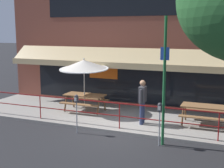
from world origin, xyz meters
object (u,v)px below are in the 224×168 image
picnic_table_centre (206,110)px  patio_umbrella_left (84,65)px  parking_meter_far (160,111)px  street_sign_pole (164,81)px  picnic_table_left (85,98)px  parking_meter_near (76,102)px  pedestrian_walking (142,100)px

picnic_table_centre → patio_umbrella_left: size_ratio=0.76×
picnic_table_centre → parking_meter_far: 2.79m
street_sign_pole → parking_meter_far: bearing=-121.5°
picnic_table_left → patio_umbrella_left: (0.00, -0.04, 1.47)m
picnic_table_centre → parking_meter_far: (-1.18, -2.49, 0.44)m
picnic_table_centre → street_sign_pole: size_ratio=0.44×
picnic_table_centre → parking_meter_near: size_ratio=1.27×
picnic_table_left → parking_meter_far: 4.81m
picnic_table_centre → pedestrian_walking: pedestrian_walking is taller
pedestrian_walking → parking_meter_near: 2.56m
pedestrian_walking → street_sign_pole: 2.28m
pedestrian_walking → parking_meter_near: pedestrian_walking is taller
street_sign_pole → picnic_table_left: bearing=148.7°
pedestrian_walking → street_sign_pole: size_ratio=0.42×
picnic_table_centre → parking_meter_far: bearing=-115.3°
patio_umbrella_left → parking_meter_near: patio_umbrella_left is taller
patio_umbrella_left → parking_meter_near: (0.96, -2.47, -1.03)m
picnic_table_left → pedestrian_walking: bearing=-16.4°
picnic_table_centre → patio_umbrella_left: patio_umbrella_left is taller
street_sign_pole → parking_meter_near: bearing=-179.6°
pedestrian_walking → parking_meter_near: (-1.95, -1.66, 0.09)m
picnic_table_centre → pedestrian_walking: bearing=-162.6°
patio_umbrella_left → pedestrian_walking: bearing=-15.7°
parking_meter_near → pedestrian_walking: bearing=40.4°
picnic_table_centre → parking_meter_near: parking_meter_near is taller
pedestrian_walking → parking_meter_far: 2.09m
patio_umbrella_left → street_sign_pole: 4.77m
picnic_table_left → parking_meter_near: 2.73m
patio_umbrella_left → picnic_table_centre: bearing=-1.1°
parking_meter_near → patio_umbrella_left: bearing=111.2°
patio_umbrella_left → street_sign_pole: size_ratio=0.58×
patio_umbrella_left → street_sign_pole: bearing=-30.9°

